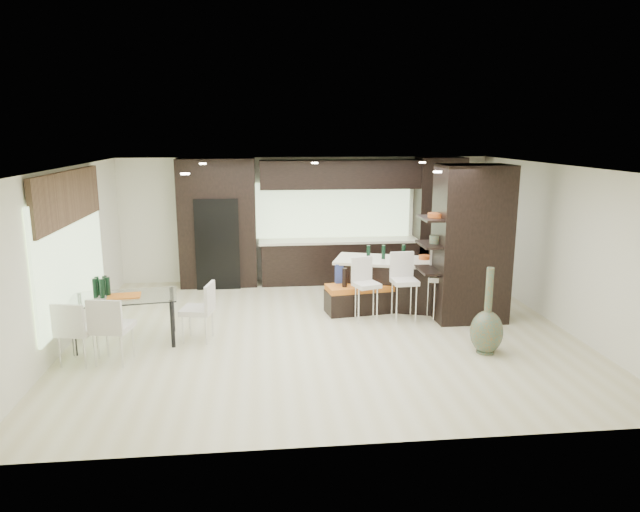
{
  "coord_description": "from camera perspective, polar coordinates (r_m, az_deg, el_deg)",
  "views": [
    {
      "loc": [
        -1.01,
        -8.89,
        3.24
      ],
      "look_at": [
        0.0,
        0.6,
        1.15
      ],
      "focal_mm": 32.0,
      "sensor_mm": 36.0,
      "label": 1
    }
  ],
  "objects": [
    {
      "name": "ceiling",
      "position": [
        8.96,
        0.41,
        8.9
      ],
      "size": [
        8.0,
        7.0,
        0.02
      ],
      "primitive_type": "cube",
      "color": "white",
      "rests_on": "ground"
    },
    {
      "name": "stool_left",
      "position": [
        9.93,
        4.65,
        -4.02
      ],
      "size": [
        0.5,
        0.5,
        0.9
      ],
      "primitive_type": "cube",
      "rotation": [
        0.0,
        0.0,
        0.32
      ],
      "color": "silver",
      "rests_on": "ground"
    },
    {
      "name": "ground",
      "position": [
        9.51,
        0.38,
        -7.56
      ],
      "size": [
        8.0,
        8.0,
        0.0
      ],
      "primitive_type": "plane",
      "color": "beige",
      "rests_on": "ground"
    },
    {
      "name": "back_wall",
      "position": [
        12.57,
        -1.4,
        3.7
      ],
      "size": [
        8.0,
        0.02,
        2.7
      ],
      "primitive_type": "cube",
      "color": "white",
      "rests_on": "ground"
    },
    {
      "name": "stool_right",
      "position": [
        10.21,
        12.08,
        -3.39
      ],
      "size": [
        0.57,
        0.57,
        1.04
      ],
      "primitive_type": "cube",
      "rotation": [
        0.0,
        0.0,
        -0.29
      ],
      "color": "silver",
      "rests_on": "ground"
    },
    {
      "name": "back_cabinetry",
      "position": [
        12.3,
        1.06,
        3.51
      ],
      "size": [
        6.8,
        0.68,
        2.7
      ],
      "primitive_type": "cube",
      "color": "black",
      "rests_on": "ground"
    },
    {
      "name": "window_back",
      "position": [
        12.56,
        1.35,
        4.62
      ],
      "size": [
        3.4,
        0.04,
        1.2
      ],
      "primitive_type": "cube",
      "color": "#B2D199",
      "rests_on": "back_wall"
    },
    {
      "name": "window_left",
      "position": [
        9.74,
        -23.58,
        0.12
      ],
      "size": [
        0.04,
        3.2,
        1.9
      ],
      "primitive_type": "cube",
      "color": "#B2D199",
      "rests_on": "left_wall"
    },
    {
      "name": "refrigerator",
      "position": [
        12.25,
        -10.13,
        1.39
      ],
      "size": [
        0.9,
        0.68,
        1.9
      ],
      "primitive_type": "cube",
      "color": "black",
      "rests_on": "ground"
    },
    {
      "name": "partition_column",
      "position": [
        10.14,
        14.9,
        1.19
      ],
      "size": [
        1.2,
        0.8,
        2.7
      ],
      "primitive_type": "cube",
      "color": "black",
      "rests_on": "ground"
    },
    {
      "name": "floor_vase",
      "position": [
        8.78,
        16.44,
        -5.28
      ],
      "size": [
        0.58,
        0.58,
        1.31
      ],
      "primitive_type": null,
      "rotation": [
        0.0,
        0.0,
        -0.23
      ],
      "color": "#4A543C",
      "rests_on": "ground"
    },
    {
      "name": "stool_mid",
      "position": [
        10.05,
        8.41,
        -3.73
      ],
      "size": [
        0.44,
        0.44,
        0.96
      ],
      "primitive_type": "cube",
      "rotation": [
        0.0,
        0.0,
        0.05
      ],
      "color": "silver",
      "rests_on": "ground"
    },
    {
      "name": "chair_end",
      "position": [
        9.2,
        -12.17,
        -5.71
      ],
      "size": [
        0.55,
        0.55,
        0.86
      ],
      "primitive_type": "cube",
      "rotation": [
        0.0,
        0.0,
        1.38
      ],
      "color": "silver",
      "rests_on": "ground"
    },
    {
      "name": "kitchen_island",
      "position": [
        10.78,
        7.39,
        -2.73
      ],
      "size": [
        2.36,
        1.58,
        0.91
      ],
      "primitive_type": "cube",
      "rotation": [
        0.0,
        0.0,
        -0.32
      ],
      "color": "black",
      "rests_on": "ground"
    },
    {
      "name": "right_wall",
      "position": [
        10.37,
        22.93,
        0.87
      ],
      "size": [
        0.02,
        7.0,
        2.7
      ],
      "primitive_type": "cube",
      "color": "white",
      "rests_on": "ground"
    },
    {
      "name": "bench",
      "position": [
        10.47,
        4.3,
        -4.23
      ],
      "size": [
        1.4,
        0.71,
        0.52
      ],
      "primitive_type": "cube",
      "rotation": [
        0.0,
        0.0,
        0.15
      ],
      "color": "black",
      "rests_on": "ground"
    },
    {
      "name": "stone_accent",
      "position": [
        9.6,
        -23.87,
        5.39
      ],
      "size": [
        0.08,
        3.0,
        0.8
      ],
      "primitive_type": "cube",
      "color": "brown",
      "rests_on": "left_wall"
    },
    {
      "name": "dining_table",
      "position": [
        9.4,
        -18.84,
        -6.07
      ],
      "size": [
        1.67,
        1.09,
        0.75
      ],
      "primitive_type": "cube",
      "rotation": [
        0.0,
        0.0,
        0.14
      ],
      "color": "white",
      "rests_on": "ground"
    },
    {
      "name": "chair_far",
      "position": [
        8.82,
        -23.05,
        -7.23
      ],
      "size": [
        0.56,
        0.56,
        0.87
      ],
      "primitive_type": "cube",
      "rotation": [
        0.0,
        0.0,
        -0.23
      ],
      "color": "silver",
      "rests_on": "ground"
    },
    {
      "name": "left_wall",
      "position": [
        9.57,
        -24.16,
        -0.13
      ],
      "size": [
        0.02,
        7.0,
        2.7
      ],
      "primitive_type": "cube",
      "color": "white",
      "rests_on": "ground"
    },
    {
      "name": "ceiling_spots",
      "position": [
        9.21,
        0.23,
        8.87
      ],
      "size": [
        4.0,
        3.0,
        0.02
      ],
      "primitive_type": "cube",
      "color": "white",
      "rests_on": "ceiling"
    },
    {
      "name": "chair_near",
      "position": [
        8.66,
        -19.97,
        -7.14
      ],
      "size": [
        0.58,
        0.58,
        0.92
      ],
      "primitive_type": "cube",
      "rotation": [
        0.0,
        0.0,
        -0.19
      ],
      "color": "silver",
      "rests_on": "ground"
    }
  ]
}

